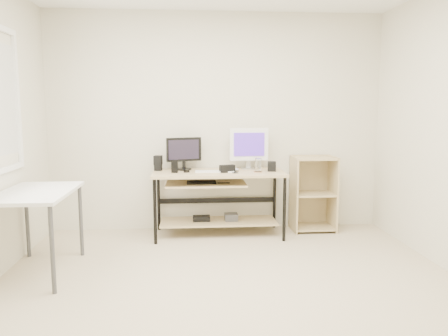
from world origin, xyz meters
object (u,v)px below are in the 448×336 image
(side_table, at_px, (36,200))
(audio_controller, at_px, (175,166))
(black_monitor, at_px, (184,151))
(shelf_unit, at_px, (312,193))
(white_imac, at_px, (249,145))
(desk, at_px, (216,190))

(side_table, relative_size, audio_controller, 6.82)
(black_monitor, xyz_separation_m, audio_controller, (-0.10, -0.22, -0.15))
(audio_controller, bearing_deg, side_table, -138.63)
(shelf_unit, xyz_separation_m, white_imac, (-0.78, 0.01, 0.58))
(black_monitor, bearing_deg, side_table, -154.42)
(side_table, relative_size, black_monitor, 2.44)
(shelf_unit, bearing_deg, black_monitor, 179.90)
(shelf_unit, relative_size, audio_controller, 6.14)
(side_table, bearing_deg, desk, 32.65)
(black_monitor, distance_m, audio_controller, 0.28)
(shelf_unit, relative_size, black_monitor, 2.20)
(shelf_unit, bearing_deg, desk, -172.23)
(shelf_unit, bearing_deg, side_table, -156.67)
(side_table, xyz_separation_m, shelf_unit, (2.83, 1.22, -0.22))
(black_monitor, relative_size, white_imac, 0.84)
(shelf_unit, distance_m, audio_controller, 1.70)
(side_table, bearing_deg, white_imac, 31.01)
(desk, distance_m, side_table, 1.97)
(side_table, distance_m, audio_controller, 1.56)
(shelf_unit, distance_m, white_imac, 0.97)
(side_table, xyz_separation_m, black_monitor, (1.28, 1.22, 0.30))
(white_imac, bearing_deg, audio_controller, -168.63)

